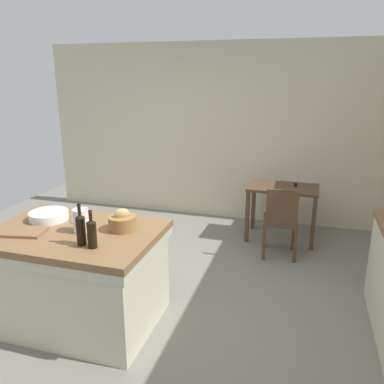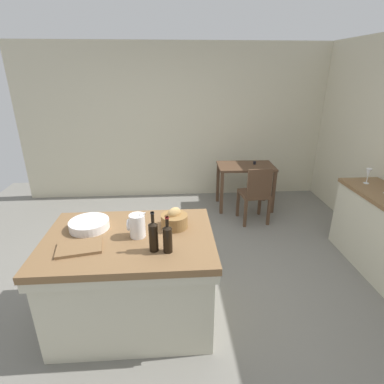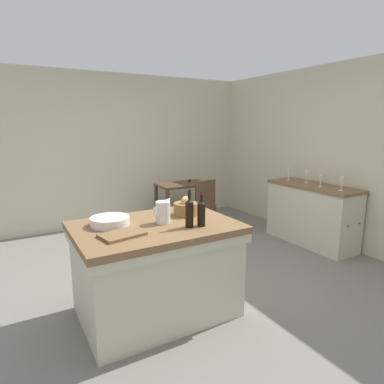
{
  "view_description": "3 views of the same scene",
  "coord_description": "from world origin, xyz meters",
  "views": [
    {
      "loc": [
        1.33,
        -3.08,
        2.11
      ],
      "look_at": [
        0.32,
        0.32,
        1.05
      ],
      "focal_mm": 36.16,
      "sensor_mm": 36.0,
      "label": 1
    },
    {
      "loc": [
        -0.11,
        -2.73,
        2.17
      ],
      "look_at": [
        0.09,
        0.19,
        0.98
      ],
      "focal_mm": 28.43,
      "sensor_mm": 36.0,
      "label": 2
    },
    {
      "loc": [
        -1.61,
        -3.09,
        1.74
      ],
      "look_at": [
        0.26,
        0.16,
        0.97
      ],
      "focal_mm": 30.75,
      "sensor_mm": 36.0,
      "label": 3
    }
  ],
  "objects": [
    {
      "name": "pitcher",
      "position": [
        -0.41,
        -0.47,
        0.97
      ],
      "size": [
        0.17,
        0.13,
        0.24
      ],
      "color": "white",
      "rests_on": "island_table"
    },
    {
      "name": "wooden_chair",
      "position": [
        1.11,
        1.34,
        0.48
      ],
      "size": [
        0.44,
        0.44,
        0.88
      ],
      "color": "#513826",
      "rests_on": "ground"
    },
    {
      "name": "wash_bowl",
      "position": [
        -0.85,
        -0.31,
        0.9
      ],
      "size": [
        0.34,
        0.34,
        0.08
      ],
      "primitive_type": "cylinder",
      "color": "white",
      "rests_on": "island_table"
    },
    {
      "name": "bread_basket",
      "position": [
        -0.1,
        -0.34,
        0.94
      ],
      "size": [
        0.24,
        0.24,
        0.19
      ],
      "color": "olive",
      "rests_on": "island_table"
    },
    {
      "name": "writing_desk",
      "position": [
        1.09,
        1.92,
        0.61
      ],
      "size": [
        0.91,
        0.58,
        0.78
      ],
      "color": "#513826",
      "rests_on": "ground"
    },
    {
      "name": "wine_bottle_dark",
      "position": [
        -0.16,
        -0.72,
        0.99
      ],
      "size": [
        0.07,
        0.07,
        0.3
      ],
      "color": "black",
      "rests_on": "island_table"
    },
    {
      "name": "wine_glass_right",
      "position": [
        2.24,
        0.57,
        1.02
      ],
      "size": [
        0.07,
        0.07,
        0.19
      ],
      "color": "white",
      "rests_on": "side_cabinet"
    },
    {
      "name": "wine_bottle_amber",
      "position": [
        -0.26,
        -0.7,
        1.0
      ],
      "size": [
        0.07,
        0.07,
        0.33
      ],
      "color": "black",
      "rests_on": "island_table"
    },
    {
      "name": "wall_back",
      "position": [
        0.0,
        2.6,
        1.3
      ],
      "size": [
        5.32,
        0.12,
        2.6
      ],
      "primitive_type": "cube",
      "color": "beige",
      "rests_on": "ground"
    },
    {
      "name": "cutting_board",
      "position": [
        -0.85,
        -0.64,
        0.88
      ],
      "size": [
        0.38,
        0.29,
        0.02
      ],
      "primitive_type": "cube",
      "rotation": [
        0.0,
        0.0,
        0.19
      ],
      "color": "brown",
      "rests_on": "island_table"
    },
    {
      "name": "island_table",
      "position": [
        -0.49,
        -0.47,
        0.47
      ],
      "size": [
        1.42,
        1.0,
        0.87
      ],
      "color": "brown",
      "rests_on": "ground"
    },
    {
      "name": "ground_plane",
      "position": [
        0.0,
        0.0,
        0.0
      ],
      "size": [
        6.76,
        6.76,
        0.0
      ],
      "primitive_type": "plane",
      "color": "slate"
    }
  ]
}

